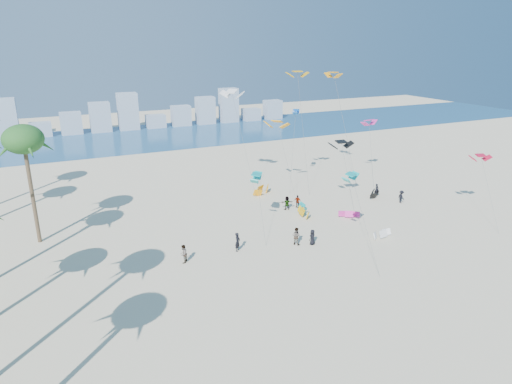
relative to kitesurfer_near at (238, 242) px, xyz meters
name	(u,v)px	position (x,y,z in m)	size (l,w,h in m)	color
ground	(310,316)	(0.62, -12.48, -0.95)	(220.00, 220.00, 0.00)	beige
ocean	(131,138)	(0.62, 59.52, -0.95)	(220.00, 220.00, 0.00)	navy
kitesurfer_near	(238,242)	(0.00, 0.00, 0.00)	(0.69, 0.46, 1.90)	black
kitesurfer_mid	(296,236)	(5.90, -1.11, -0.04)	(0.88, 0.69, 1.82)	gray
kitesurfers_far	(309,212)	(10.65, 4.26, -0.12)	(30.52, 10.85, 1.76)	black
grounded_kites	(316,205)	(13.29, 6.93, -0.50)	(16.20, 20.49, 1.04)	#DA9A0B
flying_kites	(311,118)	(14.68, 11.01, 9.50)	(27.96, 30.72, 16.39)	#0DA2A1
distant_skyline	(117,117)	(-0.57, 69.52, 2.14)	(85.00, 3.00, 8.40)	#9EADBF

